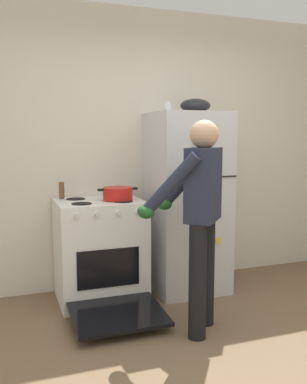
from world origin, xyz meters
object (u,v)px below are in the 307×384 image
stove_range (100,252)px  red_pot (118,193)px  pepper_mill (62,190)px  refrigerator (186,202)px  person_cook (198,208)px  coffee_mug (168,107)px  mixing_bowl (195,106)px

stove_range → red_pot: (0.16, -0.03, 0.53)m
red_pot → pepper_mill: bearing=151.5°
pepper_mill → refrigerator: bearing=-9.8°
refrigerator → person_cook: size_ratio=1.06×
coffee_mug → stove_range: bearing=-174.3°
pepper_mill → mixing_bowl: bearing=-9.2°
refrigerator → coffee_mug: (-0.18, 0.05, 0.90)m
refrigerator → coffee_mug: bearing=164.2°
pepper_mill → coffee_mug: bearing=-8.7°
coffee_mug → mixing_bowl: bearing=-11.0°
person_cook → pepper_mill: person_cook is taller
stove_range → mixing_bowl: size_ratio=4.30×
mixing_bowl → pepper_mill: bearing=170.8°
person_cook → refrigerator: bearing=71.2°
coffee_mug → mixing_bowl: 0.26m
refrigerator → coffee_mug: 0.92m
person_cook → coffee_mug: bearing=82.6°
coffee_mug → pepper_mill: (-0.98, 0.15, -0.76)m
refrigerator → stove_range: size_ratio=1.39×
red_pot → stove_range: bearing=168.7°
person_cook → pepper_mill: size_ratio=10.73×
mixing_bowl → stove_range: bearing=-178.9°
stove_range → coffee_mug: coffee_mug is taller
refrigerator → mixing_bowl: size_ratio=5.97×
stove_range → pepper_mill: (-0.30, 0.22, 0.55)m
refrigerator → mixing_bowl: (0.08, 0.00, 0.91)m
refrigerator → red_pot: size_ratio=4.68×
person_cook → coffee_mug: size_ratio=14.28×
refrigerator → mixing_bowl: mixing_bowl is taller
stove_range → pepper_mill: bearing=144.0°
red_pot → refrigerator: bearing=4.1°
stove_range → person_cook: person_cook is taller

